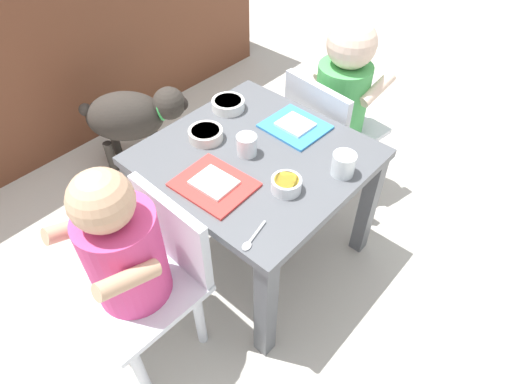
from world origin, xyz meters
TOP-DOWN VIEW (x-y plane):
  - ground_plane at (0.00, 0.00)m, footprint 7.00×7.00m
  - kitchen_cabinet_back at (0.00, 1.16)m, footprint 2.05×0.40m
  - dining_table at (0.00, 0.00)m, footprint 0.56×0.57m
  - seated_child_left at (-0.44, -0.00)m, footprint 0.29×0.29m
  - seated_child_right at (0.44, 0.01)m, footprint 0.31×0.31m
  - dog at (0.04, 0.68)m, footprint 0.37×0.36m
  - food_tray_left at (-0.17, -0.01)m, footprint 0.17×0.20m
  - food_tray_right at (0.17, -0.01)m, footprint 0.16×0.18m
  - water_cup_left at (-0.02, 0.02)m, footprint 0.06×0.06m
  - water_cup_right at (0.09, -0.22)m, footprint 0.06×0.06m
  - cereal_bowl_right_side at (-0.06, -0.15)m, footprint 0.08×0.08m
  - veggie_bowl_near at (-0.05, 0.15)m, footprint 0.10×0.10m
  - veggie_bowl_far at (0.11, 0.21)m, footprint 0.10×0.10m
  - spoon_by_left_tray at (-0.23, -0.20)m, footprint 0.10×0.03m

SIDE VIEW (x-z plane):
  - ground_plane at x=0.00m, z-range 0.00..0.00m
  - dog at x=0.04m, z-range 0.06..0.39m
  - dining_table at x=0.00m, z-range 0.14..0.57m
  - seated_child_left at x=-0.44m, z-range 0.08..0.74m
  - seated_child_right at x=0.44m, z-range 0.09..0.75m
  - spoon_by_left_tray at x=-0.23m, z-range 0.43..0.44m
  - kitchen_cabinet_back at x=0.00m, z-range 0.00..0.87m
  - food_tray_left at x=-0.17m, z-range 0.43..0.45m
  - food_tray_right at x=0.17m, z-range 0.43..0.45m
  - veggie_bowl_near at x=-0.05m, z-range 0.43..0.46m
  - veggie_bowl_far at x=0.11m, z-range 0.43..0.46m
  - cereal_bowl_right_side at x=-0.06m, z-range 0.43..0.47m
  - water_cup_left at x=-0.02m, z-range 0.43..0.49m
  - water_cup_right at x=0.09m, z-range 0.43..0.49m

